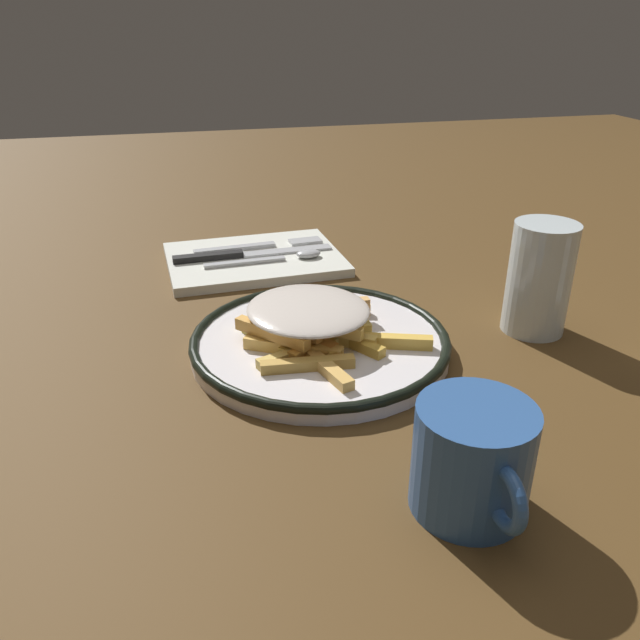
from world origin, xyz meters
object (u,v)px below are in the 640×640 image
napkin (254,259)px  coffee_mug (473,460)px  spoon (284,257)px  water_glass (539,278)px  fork (260,246)px  plate (320,342)px  fries_heap (312,322)px  knife (240,254)px

napkin → coffee_mug: size_ratio=2.15×
spoon → water_glass: water_glass is taller
fork → water_glass: 0.38m
plate → coffee_mug: bearing=11.0°
fries_heap → knife: (-0.25, -0.04, -0.02)m
napkin → fork: 0.03m
plate → spoon: bearing=178.0°
knife → spoon: (0.03, 0.05, 0.00)m
fork → plate: bearing=3.0°
plate → fork: (-0.28, -0.01, 0.00)m
napkin → fork: (-0.03, 0.01, 0.01)m
napkin → knife: bearing=-87.6°
fries_heap → fork: (-0.28, -0.01, -0.02)m
water_glass → coffee_mug: size_ratio=1.11×
plate → coffee_mug: size_ratio=2.44×
plate → coffee_mug: coffee_mug is taller
fork → napkin: bearing=-22.8°
fork → knife: size_ratio=0.84×
knife → spoon: bearing=64.6°
napkin → spoon: (0.03, 0.03, 0.01)m
napkin → knife: size_ratio=1.06×
fries_heap → water_glass: 0.24m
spoon → coffee_mug: coffee_mug is taller
spoon → napkin: bearing=-127.0°
napkin → spoon: spoon is taller
fries_heap → fork: bearing=-178.5°
napkin → knife: (0.00, -0.02, 0.01)m
napkin → plate: bearing=6.1°
napkin → coffee_mug: coffee_mug is taller
plate → fork: 0.28m
plate → water_glass: size_ratio=2.20×
knife → water_glass: size_ratio=1.82×
fries_heap → water_glass: size_ratio=1.64×
napkin → spoon: size_ratio=1.46×
fries_heap → napkin: (-0.25, -0.02, -0.03)m
napkin → spoon: 0.04m
spoon → water_glass: bearing=43.2°
plate → knife: same height
knife → spoon: spoon is taller
napkin → fork: bearing=157.2°
plate → spoon: (-0.23, 0.01, 0.01)m
fork → spoon: 0.06m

